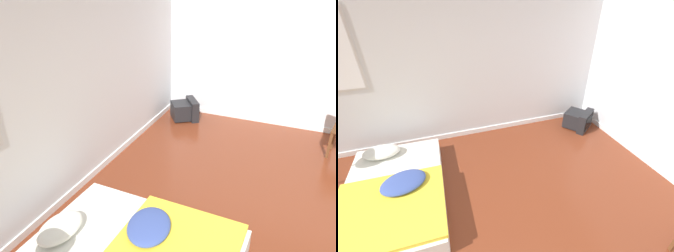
{
  "view_description": "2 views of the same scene",
  "coord_description": "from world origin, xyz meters",
  "views": [
    {
      "loc": [
        -2.77,
        0.27,
        2.55
      ],
      "look_at": [
        0.88,
        1.86,
        0.64
      ],
      "focal_mm": 35.0,
      "sensor_mm": 36.0,
      "label": 1
    },
    {
      "loc": [
        -0.06,
        -0.92,
        2.4
      ],
      "look_at": [
        0.86,
        1.75,
        0.65
      ],
      "focal_mm": 24.0,
      "sensor_mm": 36.0,
      "label": 2
    }
  ],
  "objects": [
    {
      "name": "ground_plane",
      "position": [
        0.0,
        0.0,
        0.0
      ],
      "size": [
        20.0,
        20.0,
        0.0
      ],
      "primitive_type": "plane",
      "color": "maroon"
    },
    {
      "name": "crt_tv",
      "position": [
        2.54,
        2.23,
        0.18
      ],
      "size": [
        0.62,
        0.62,
        0.37
      ],
      "color": "black",
      "rests_on": "ground_plane"
    },
    {
      "name": "wall_right",
      "position": [
        3.0,
        0.0,
        1.29
      ],
      "size": [
        0.08,
        7.81,
        2.6
      ],
      "color": "silver",
      "rests_on": "ground_plane"
    },
    {
      "name": "mattress_bed",
      "position": [
        -0.78,
        1.45,
        0.14
      ],
      "size": [
        1.28,
        1.93,
        0.37
      ],
      "color": "silver",
      "rests_on": "ground_plane"
    },
    {
      "name": "wall_back",
      "position": [
        -0.02,
        2.73,
        1.29
      ],
      "size": [
        8.33,
        0.08,
        2.6
      ],
      "color": "silver",
      "rests_on": "ground_plane"
    }
  ]
}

